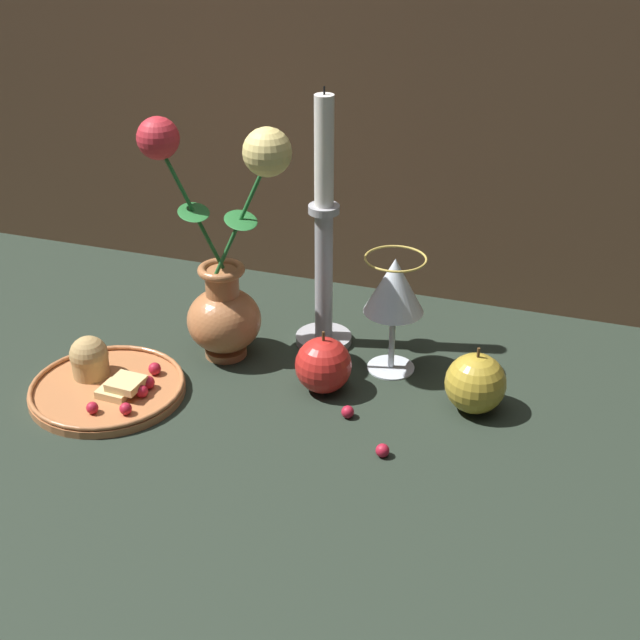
{
  "coord_description": "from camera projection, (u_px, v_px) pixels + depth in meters",
  "views": [
    {
      "loc": [
        0.36,
        -0.87,
        0.62
      ],
      "look_at": [
        0.06,
        0.03,
        0.1
      ],
      "focal_mm": 50.0,
      "sensor_mm": 36.0,
      "label": 1
    }
  ],
  "objects": [
    {
      "name": "apple_beside_vase",
      "position": [
        475.0,
        383.0,
        1.07
      ],
      "size": [
        0.07,
        0.07,
        0.09
      ],
      "color": "#B2932D",
      "rests_on": "ground_plane"
    },
    {
      "name": "berry_front_center",
      "position": [
        382.0,
        450.0,
        1.0
      ],
      "size": [
        0.02,
        0.02,
        0.02
      ],
      "primitive_type": "sphere",
      "color": "#AD192D",
      "rests_on": "ground_plane"
    },
    {
      "name": "berry_near_plate",
      "position": [
        348.0,
        412.0,
        1.07
      ],
      "size": [
        0.02,
        0.02,
        0.02
      ],
      "primitive_type": "sphere",
      "color": "#AD192D",
      "rests_on": "ground_plane"
    },
    {
      "name": "wine_glass",
      "position": [
        394.0,
        289.0,
        1.12
      ],
      "size": [
        0.08,
        0.08,
        0.16
      ],
      "color": "silver",
      "rests_on": "ground_plane"
    },
    {
      "name": "apple_near_glass",
      "position": [
        323.0,
        365.0,
        1.11
      ],
      "size": [
        0.07,
        0.07,
        0.08
      ],
      "color": "red",
      "rests_on": "ground_plane"
    },
    {
      "name": "ground_plane",
      "position": [
        267.0,
        393.0,
        1.12
      ],
      "size": [
        2.4,
        2.4,
        0.0
      ],
      "primitive_type": "plane",
      "color": "#232D23",
      "rests_on": "ground"
    },
    {
      "name": "vase",
      "position": [
        222.0,
        274.0,
        1.15
      ],
      "size": [
        0.21,
        0.1,
        0.33
      ],
      "color": "#B77042",
      "rests_on": "ground_plane"
    },
    {
      "name": "candlestick",
      "position": [
        324.0,
        248.0,
        1.17
      ],
      "size": [
        0.08,
        0.08,
        0.35
      ],
      "color": "#A3A3A8",
      "rests_on": "ground_plane"
    },
    {
      "name": "plate_with_pastries",
      "position": [
        105.0,
        382.0,
        1.12
      ],
      "size": [
        0.2,
        0.2,
        0.06
      ],
      "color": "#B77042",
      "rests_on": "ground_plane"
    }
  ]
}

